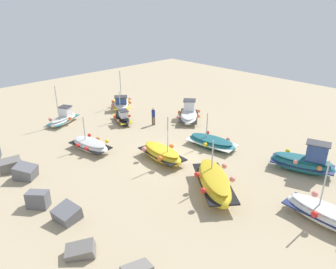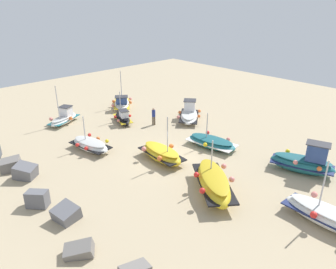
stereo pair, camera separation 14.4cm
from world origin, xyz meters
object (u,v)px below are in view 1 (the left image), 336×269
object	(u,v)px
fishing_boat_0	(162,154)
fishing_boat_4	(304,162)
fishing_boat_6	(121,103)
fishing_boat_7	(64,118)
fishing_boat_8	(212,142)
fishing_boat_9	(90,145)
person_walking	(153,115)
fishing_boat_1	(122,118)
fishing_boat_5	(329,216)
fishing_boat_2	(189,114)
fishing_boat_3	(214,182)

from	to	relation	value
fishing_boat_0	fishing_boat_4	world-z (taller)	fishing_boat_0
fishing_boat_6	fishing_boat_0	bearing A→B (deg)	14.05
fishing_boat_7	fishing_boat_8	world-z (taller)	fishing_boat_7
fishing_boat_9	person_walking	world-z (taller)	fishing_boat_9
fishing_boat_1	fishing_boat_5	bearing A→B (deg)	16.98
fishing_boat_4	fishing_boat_8	world-z (taller)	fishing_boat_8
fishing_boat_2	fishing_boat_7	xyz separation A→B (m)	(7.53, 9.12, -0.06)
fishing_boat_2	fishing_boat_3	distance (m)	12.43
fishing_boat_9	person_walking	size ratio (longest dim) A/B	2.30
fishing_boat_2	fishing_boat_5	distance (m)	16.62
fishing_boat_8	fishing_boat_0	bearing A→B (deg)	-112.47
fishing_boat_4	fishing_boat_6	xyz separation A→B (m)	(19.59, 0.70, -0.28)
fishing_boat_6	fishing_boat_8	xyz separation A→B (m)	(-12.83, 0.69, -0.08)
fishing_boat_2	fishing_boat_7	size ratio (longest dim) A/B	1.13
fishing_boat_0	person_walking	world-z (taller)	fishing_boat_0
fishing_boat_0	fishing_boat_6	world-z (taller)	fishing_boat_6
fishing_boat_4	fishing_boat_5	xyz separation A→B (m)	(-3.32, 4.30, -0.26)
fishing_boat_2	fishing_boat_6	size ratio (longest dim) A/B	1.04
fishing_boat_5	fishing_boat_9	world-z (taller)	fishing_boat_5
fishing_boat_2	fishing_boat_7	distance (m)	11.82
fishing_boat_1	fishing_boat_2	distance (m)	6.34
fishing_boat_1	fishing_boat_2	xyz separation A→B (m)	(-3.86, -5.03, 0.08)
fishing_boat_1	fishing_boat_4	bearing A→B (deg)	31.56
fishing_boat_2	person_walking	bearing A→B (deg)	118.56
fishing_boat_2	fishing_boat_4	world-z (taller)	fishing_boat_4
fishing_boat_0	fishing_boat_9	xyz separation A→B (m)	(5.02, 2.85, -0.09)
fishing_boat_4	fishing_boat_9	distance (m)	15.46
fishing_boat_3	person_walking	xyz separation A→B (m)	(10.82, -4.72, 0.26)
fishing_boat_0	fishing_boat_1	world-z (taller)	fishing_boat_0
fishing_boat_1	fishing_boat_6	distance (m)	4.39
fishing_boat_4	fishing_boat_8	xyz separation A→B (m)	(6.76, 1.39, -0.35)
fishing_boat_1	person_walking	xyz separation A→B (m)	(-2.51, -1.68, 0.49)
fishing_boat_5	fishing_boat_9	distance (m)	16.73
fishing_boat_7	person_walking	distance (m)	8.46
fishing_boat_4	person_walking	bearing A→B (deg)	168.29
fishing_boat_5	person_walking	bearing A→B (deg)	172.40
fishing_boat_2	fishing_boat_9	size ratio (longest dim) A/B	1.11
fishing_boat_2	fishing_boat_9	bearing A→B (deg)	136.65
fishing_boat_9	fishing_boat_8	bearing A→B (deg)	40.62
fishing_boat_3	fishing_boat_5	world-z (taller)	fishing_boat_5
fishing_boat_1	fishing_boat_7	world-z (taller)	fishing_boat_7
fishing_boat_0	fishing_boat_9	world-z (taller)	fishing_boat_0
fishing_boat_7	fishing_boat_9	bearing A→B (deg)	-126.70
fishing_boat_6	fishing_boat_8	bearing A→B (deg)	34.15
fishing_boat_3	fishing_boat_7	xyz separation A→B (m)	(16.99, 1.05, -0.20)
fishing_boat_1	fishing_boat_3	bearing A→B (deg)	7.34
fishing_boat_6	fishing_boat_1	bearing A→B (deg)	2.23
fishing_boat_9	fishing_boat_3	bearing A→B (deg)	3.79
fishing_boat_5	fishing_boat_8	distance (m)	10.49
fishing_boat_0	fishing_boat_8	size ratio (longest dim) A/B	0.93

